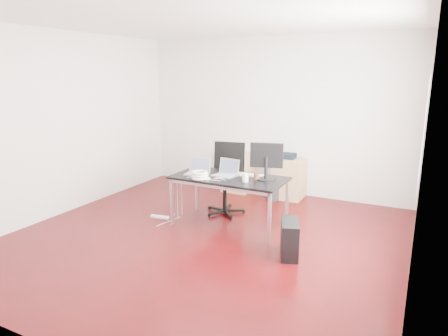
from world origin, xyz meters
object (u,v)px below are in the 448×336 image
at_px(office_chair, 226,175).
at_px(filing_cabinet_left, 238,172).
at_px(filing_cabinet_right, 289,178).
at_px(desk, 229,181).
at_px(pc_tower, 289,239).

relative_size(office_chair, filing_cabinet_left, 1.54).
height_order(office_chair, filing_cabinet_right, office_chair).
bearing_deg(filing_cabinet_right, filing_cabinet_left, 180.00).
relative_size(office_chair, filing_cabinet_right, 1.54).
distance_m(office_chair, filing_cabinet_right, 1.36).
bearing_deg(filing_cabinet_right, desk, -101.84).
relative_size(desk, pc_tower, 3.56).
height_order(desk, filing_cabinet_left, desk).
height_order(office_chair, filing_cabinet_left, office_chair).
bearing_deg(office_chair, filing_cabinet_right, 50.23).
xyz_separation_m(office_chair, filing_cabinet_left, (-0.33, 1.15, -0.26)).
xyz_separation_m(office_chair, filing_cabinet_right, (0.66, 1.15, -0.26)).
bearing_deg(filing_cabinet_left, pc_tower, -52.40).
height_order(filing_cabinet_left, filing_cabinet_right, same).
relative_size(filing_cabinet_right, pc_tower, 1.56).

